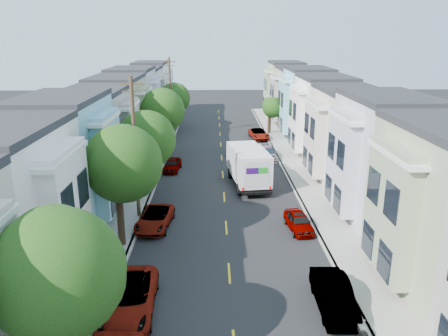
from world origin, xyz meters
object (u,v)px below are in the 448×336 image
object	(u,v)px
parked_left_c	(155,219)
parked_right_c	(268,153)
parked_right_d	(259,134)
tree_c	(145,140)
utility_pole_far	(170,98)
lead_sedan	(239,149)
parked_right_a	(334,296)
tree_a	(55,274)
parked_left_d	(172,165)
parked_left_b	(129,299)
tree_e	(174,98)
tree_far_r	(272,108)
fedex_truck	(248,165)
utility_pole_near	(135,149)
tree_b	(122,164)
tree_d	(161,111)
parked_right_b	(299,222)

from	to	relation	value
parked_left_c	parked_right_c	xyz separation A→B (m)	(9.80, 17.08, 0.02)
parked_right_d	tree_c	bearing A→B (deg)	-124.40
utility_pole_far	parked_left_c	bearing A→B (deg)	-87.11
lead_sedan	parked_right_c	xyz separation A→B (m)	(2.99, -1.94, 0.01)
lead_sedan	parked_right_a	world-z (taller)	parked_right_a
tree_a	parked_left_d	bearing A→B (deg)	87.08
tree_c	parked_left_b	world-z (taller)	tree_c
tree_e	parked_left_b	distance (m)	42.53
tree_far_r	fedex_truck	xyz separation A→B (m)	(-4.73, -21.00, -1.62)
tree_far_r	utility_pole_near	bearing A→B (deg)	-115.27
tree_a	tree_c	world-z (taller)	tree_a
tree_b	utility_pole_far	world-z (taller)	utility_pole_far
tree_d	lead_sedan	bearing A→B (deg)	10.06
parked_right_a	parked_right_d	xyz separation A→B (m)	(0.00, 36.37, -0.10)
tree_far_r	utility_pole_near	distance (m)	30.95
lead_sedan	parked_right_b	size ratio (longest dim) A/B	1.02
tree_d	parked_right_b	bearing A→B (deg)	-58.43
lead_sedan	parked_left_c	xyz separation A→B (m)	(-6.81, -19.02, -0.00)
parked_right_b	lead_sedan	bearing A→B (deg)	92.66
parked_right_a	utility_pole_near	bearing A→B (deg)	135.53
tree_b	parked_left_d	size ratio (longest dim) A/B	2.05
tree_b	parked_left_b	xyz separation A→B (m)	(1.40, -6.88, -4.65)
tree_c	parked_left_c	size ratio (longest dim) A/B	1.56
utility_pole_near	parked_left_d	world-z (taller)	utility_pole_near
parked_right_c	utility_pole_near	bearing A→B (deg)	-125.72
tree_a	parked_left_b	world-z (taller)	tree_a
tree_e	parked_left_d	bearing A→B (deg)	-85.88
lead_sedan	parked_right_a	size ratio (longest dim) A/B	0.87
tree_c	parked_right_d	bearing A→B (deg)	61.19
tree_a	utility_pole_far	size ratio (longest dim) A/B	0.72
parked_right_a	tree_e	bearing A→B (deg)	105.90
tree_e	tree_b	bearing A→B (deg)	-90.00
parked_right_c	parked_right_b	bearing A→B (deg)	-89.54
lead_sedan	parked_right_d	xyz separation A→B (m)	(2.99, 7.70, -0.00)
tree_a	parked_right_a	size ratio (longest dim) A/B	1.63
parked_left_b	tree_c	bearing A→B (deg)	92.99
tree_e	parked_left_b	world-z (taller)	tree_e
tree_b	parked_right_d	world-z (taller)	tree_b
parked_right_a	tree_far_r	bearing A→B (deg)	88.17
tree_c	parked_right_b	xyz separation A→B (m)	(11.20, -7.03, -4.11)
parked_left_c	utility_pole_far	bearing A→B (deg)	98.49
tree_b	parked_left_b	size ratio (longest dim) A/B	1.44
parked_right_d	fedex_truck	bearing A→B (deg)	-104.23
tree_b	utility_pole_near	size ratio (longest dim) A/B	0.78
utility_pole_far	lead_sedan	size ratio (longest dim) A/B	2.62
tree_b	parked_left_c	xyz separation A→B (m)	(1.40, 2.81, -4.76)
tree_d	lead_sedan	xyz separation A→B (m)	(8.22, 1.46, -4.57)
tree_d	parked_right_c	bearing A→B (deg)	-2.46
parked_left_b	parked_right_b	bearing A→B (deg)	40.63
tree_b	tree_c	bearing A→B (deg)	90.00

